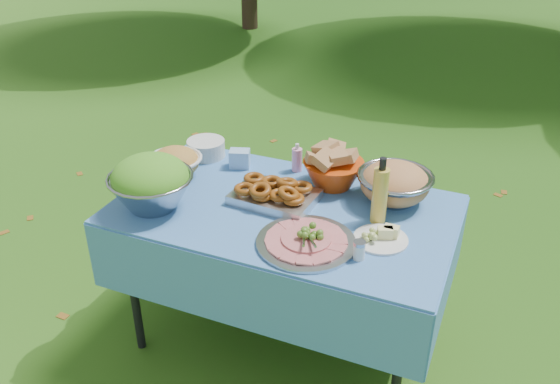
# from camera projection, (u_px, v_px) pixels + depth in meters

# --- Properties ---
(ground) EXTENTS (80.00, 80.00, 0.00)m
(ground) POSITION_uv_depth(u_px,v_px,m) (283.00, 338.00, 2.96)
(ground) COLOR #0B3609
(ground) RESTS_ON ground
(picnic_table) EXTENTS (1.46, 0.86, 0.76)m
(picnic_table) POSITION_uv_depth(u_px,v_px,m) (284.00, 277.00, 2.77)
(picnic_table) COLOR #7CB3EF
(picnic_table) RESTS_ON ground
(salad_bowl) EXTENTS (0.48, 0.48, 0.24)m
(salad_bowl) POSITION_uv_depth(u_px,v_px,m) (151.00, 182.00, 2.53)
(salad_bowl) COLOR #989AA0
(salad_bowl) RESTS_ON picnic_table
(pasta_bowl_white) EXTENTS (0.26, 0.26, 0.14)m
(pasta_bowl_white) POSITION_uv_depth(u_px,v_px,m) (175.00, 162.00, 2.81)
(pasta_bowl_white) COLOR silver
(pasta_bowl_white) RESTS_ON picnic_table
(plate_stack) EXTENTS (0.22, 0.22, 0.09)m
(plate_stack) POSITION_uv_depth(u_px,v_px,m) (206.00, 148.00, 3.01)
(plate_stack) COLOR silver
(plate_stack) RESTS_ON picnic_table
(wipes_box) EXTENTS (0.11, 0.10, 0.09)m
(wipes_box) POSITION_uv_depth(u_px,v_px,m) (240.00, 159.00, 2.90)
(wipes_box) COLOR #96C0F1
(wipes_box) RESTS_ON picnic_table
(sanitizer_bottle) EXTENTS (0.06, 0.06, 0.14)m
(sanitizer_bottle) POSITION_uv_depth(u_px,v_px,m) (297.00, 157.00, 2.85)
(sanitizer_bottle) COLOR #F69AC6
(sanitizer_bottle) RESTS_ON picnic_table
(bread_bowl) EXTENTS (0.30, 0.30, 0.19)m
(bread_bowl) POSITION_uv_depth(u_px,v_px,m) (333.00, 167.00, 2.71)
(bread_bowl) COLOR #C63E0C
(bread_bowl) RESTS_ON picnic_table
(pasta_bowl_steel) EXTENTS (0.42, 0.42, 0.18)m
(pasta_bowl_steel) POSITION_uv_depth(u_px,v_px,m) (395.00, 183.00, 2.60)
(pasta_bowl_steel) COLOR #989AA0
(pasta_bowl_steel) RESTS_ON picnic_table
(fried_tray) EXTENTS (0.38, 0.28, 0.08)m
(fried_tray) POSITION_uv_depth(u_px,v_px,m) (275.00, 193.00, 2.61)
(fried_tray) COLOR #B5B5BA
(fried_tray) RESTS_ON picnic_table
(charcuterie_platter) EXTENTS (0.44, 0.44, 0.09)m
(charcuterie_platter) POSITION_uv_depth(u_px,v_px,m) (306.00, 234.00, 2.32)
(charcuterie_platter) COLOR #A5A9AC
(charcuterie_platter) RESTS_ON picnic_table
(oil_bottle) EXTENTS (0.08, 0.08, 0.29)m
(oil_bottle) POSITION_uv_depth(u_px,v_px,m) (380.00, 190.00, 2.42)
(oil_bottle) COLOR gold
(oil_bottle) RESTS_ON picnic_table
(cheese_plate) EXTENTS (0.28, 0.28, 0.06)m
(cheese_plate) POSITION_uv_depth(u_px,v_px,m) (381.00, 234.00, 2.35)
(cheese_plate) COLOR silver
(cheese_plate) RESTS_ON picnic_table
(shaker) EXTENTS (0.06, 0.06, 0.08)m
(shaker) POSITION_uv_depth(u_px,v_px,m) (359.00, 250.00, 2.24)
(shaker) COLOR silver
(shaker) RESTS_ON picnic_table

